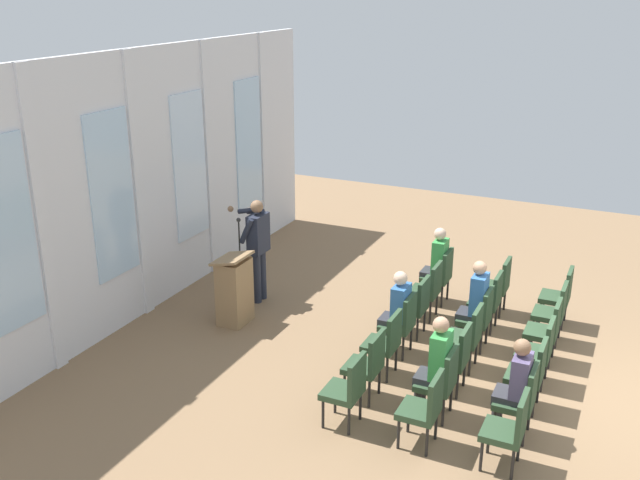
{
  "coord_description": "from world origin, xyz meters",
  "views": [
    {
      "loc": [
        -8.88,
        -0.55,
        5.1
      ],
      "look_at": [
        0.23,
        3.72,
        1.47
      ],
      "focal_mm": 40.21,
      "sensor_mm": 36.0,
      "label": 1
    }
  ],
  "objects_px": {
    "chair_r1_c2": "(456,355)",
    "chair_r2_c3": "(540,348)",
    "chair_r0_c0": "(348,387)",
    "chair_r1_c0": "(425,406)",
    "chair_r0_c6": "(441,273)",
    "mic_stand": "(241,288)",
    "audience_r1_c1": "(436,362)",
    "lectern": "(234,290)",
    "chair_r0_c3": "(402,321)",
    "audience_r1_c4": "(475,300)",
    "chair_r2_c2": "(531,371)",
    "chair_r1_c4": "(479,315)",
    "chair_r1_c6": "(498,283)",
    "chair_r1_c5": "(489,298)",
    "chair_r1_c1": "(441,379)",
    "chair_r2_c5": "(554,309)",
    "chair_r2_c1": "(521,397)",
    "chair_r0_c2": "(386,340)",
    "chair_r0_c1": "(368,362)",
    "chair_r2_c4": "(547,328)",
    "chair_r0_c4": "(416,303)",
    "audience_r0_c6": "(436,261)",
    "chair_r2_c6": "(560,293)",
    "audience_r2_c1": "(515,382)",
    "audience_r0_c3": "(397,308)",
    "speaker": "(258,243)",
    "chair_r1_c3": "(468,334)",
    "chair_r2_c0": "(510,427)",
    "chair_r0_c5": "(429,287)"
  },
  "relations": [
    {
      "from": "chair_r0_c4",
      "to": "audience_r1_c4",
      "type": "bearing_deg",
      "value": -90.0
    },
    {
      "from": "chair_r0_c6",
      "to": "audience_r0_c6",
      "type": "xyz_separation_m",
      "value": [
        -0.0,
        0.08,
        0.2
      ]
    },
    {
      "from": "chair_r0_c0",
      "to": "chair_r1_c3",
      "type": "relative_size",
      "value": 1.0
    },
    {
      "from": "chair_r1_c0",
      "to": "chair_r0_c6",
      "type": "bearing_deg",
      "value": 13.7
    },
    {
      "from": "chair_r0_c3",
      "to": "audience_r0_c3",
      "type": "bearing_deg",
      "value": 90.0
    },
    {
      "from": "audience_r1_c4",
      "to": "chair_r2_c2",
      "type": "xyz_separation_m",
      "value": [
        -1.31,
        -1.04,
        -0.22
      ]
    },
    {
      "from": "lectern",
      "to": "chair_r1_c2",
      "type": "bearing_deg",
      "value": -98.06
    },
    {
      "from": "chair_r0_c1",
      "to": "chair_r1_c1",
      "type": "xyz_separation_m",
      "value": [
        0.0,
        -0.96,
        0.0
      ]
    },
    {
      "from": "chair_r1_c4",
      "to": "chair_r1_c6",
      "type": "relative_size",
      "value": 1.0
    },
    {
      "from": "chair_r2_c4",
      "to": "chair_r2_c5",
      "type": "xyz_separation_m",
      "value": [
        0.66,
        0.0,
        0.0
      ]
    },
    {
      "from": "chair_r0_c0",
      "to": "chair_r2_c5",
      "type": "xyz_separation_m",
      "value": [
        3.29,
        -1.92,
        0.0
      ]
    },
    {
      "from": "audience_r2_c1",
      "to": "audience_r0_c3",
      "type": "bearing_deg",
      "value": 55.63
    },
    {
      "from": "chair_r0_c2",
      "to": "chair_r1_c1",
      "type": "distance_m",
      "value": 1.16
    },
    {
      "from": "audience_r1_c1",
      "to": "chair_r1_c6",
      "type": "height_order",
      "value": "audience_r1_c1"
    },
    {
      "from": "chair_r1_c4",
      "to": "chair_r2_c1",
      "type": "height_order",
      "value": "same"
    },
    {
      "from": "chair_r1_c2",
      "to": "chair_r2_c3",
      "type": "relative_size",
      "value": 1.0
    },
    {
      "from": "chair_r0_c0",
      "to": "chair_r1_c2",
      "type": "relative_size",
      "value": 1.0
    },
    {
      "from": "chair_r2_c2",
      "to": "chair_r2_c3",
      "type": "height_order",
      "value": "same"
    },
    {
      "from": "chair_r1_c3",
      "to": "chair_r2_c0",
      "type": "bearing_deg",
      "value": -154.01
    },
    {
      "from": "speaker",
      "to": "audience_r2_c1",
      "type": "bearing_deg",
      "value": -114.15
    },
    {
      "from": "speaker",
      "to": "chair_r1_c1",
      "type": "height_order",
      "value": "speaker"
    },
    {
      "from": "mic_stand",
      "to": "chair_r0_c3",
      "type": "relative_size",
      "value": 1.65
    },
    {
      "from": "chair_r1_c6",
      "to": "chair_r2_c1",
      "type": "height_order",
      "value": "same"
    },
    {
      "from": "mic_stand",
      "to": "audience_r1_c1",
      "type": "height_order",
      "value": "mic_stand"
    },
    {
      "from": "chair_r0_c5",
      "to": "chair_r1_c2",
      "type": "height_order",
      "value": "same"
    },
    {
      "from": "chair_r0_c6",
      "to": "chair_r2_c0",
      "type": "relative_size",
      "value": 1.0
    },
    {
      "from": "chair_r1_c0",
      "to": "chair_r2_c2",
      "type": "distance_m",
      "value": 1.63
    },
    {
      "from": "chair_r1_c1",
      "to": "chair_r2_c5",
      "type": "distance_m",
      "value": 2.8
    },
    {
      "from": "audience_r2_c1",
      "to": "speaker",
      "type": "bearing_deg",
      "value": 65.85
    },
    {
      "from": "audience_r1_c4",
      "to": "chair_r2_c0",
      "type": "distance_m",
      "value": 2.84
    },
    {
      "from": "chair_r2_c1",
      "to": "audience_r2_c1",
      "type": "height_order",
      "value": "audience_r2_c1"
    },
    {
      "from": "chair_r2_c2",
      "to": "chair_r2_c1",
      "type": "bearing_deg",
      "value": 180.0
    },
    {
      "from": "chair_r0_c3",
      "to": "chair_r1_c6",
      "type": "distance_m",
      "value": 2.19
    },
    {
      "from": "chair_r1_c0",
      "to": "speaker",
      "type": "bearing_deg",
      "value": 53.96
    },
    {
      "from": "chair_r1_c5",
      "to": "chair_r2_c0",
      "type": "xyz_separation_m",
      "value": [
        -3.29,
        -0.96,
        0.0
      ]
    },
    {
      "from": "chair_r0_c2",
      "to": "chair_r2_c3",
      "type": "height_order",
      "value": "same"
    },
    {
      "from": "chair_r0_c5",
      "to": "chair_r1_c4",
      "type": "distance_m",
      "value": 1.16
    },
    {
      "from": "chair_r1_c0",
      "to": "audience_r1_c1",
      "type": "height_order",
      "value": "audience_r1_c1"
    },
    {
      "from": "chair_r1_c0",
      "to": "chair_r1_c5",
      "type": "height_order",
      "value": "same"
    },
    {
      "from": "speaker",
      "to": "chair_r1_c2",
      "type": "bearing_deg",
      "value": -110.72
    },
    {
      "from": "chair_r0_c4",
      "to": "chair_r1_c1",
      "type": "xyz_separation_m",
      "value": [
        -1.97,
        -0.96,
        0.0
      ]
    },
    {
      "from": "chair_r0_c6",
      "to": "chair_r2_c4",
      "type": "height_order",
      "value": "same"
    },
    {
      "from": "chair_r0_c3",
      "to": "audience_r1_c4",
      "type": "distance_m",
      "value": 1.12
    },
    {
      "from": "speaker",
      "to": "lectern",
      "type": "relative_size",
      "value": 1.53
    },
    {
      "from": "chair_r0_c0",
      "to": "audience_r1_c4",
      "type": "bearing_deg",
      "value": -18.55
    },
    {
      "from": "chair_r1_c0",
      "to": "audience_r1_c1",
      "type": "distance_m",
      "value": 0.7
    },
    {
      "from": "chair_r1_c3",
      "to": "chair_r1_c4",
      "type": "bearing_deg",
      "value": 0.0
    },
    {
      "from": "audience_r2_c1",
      "to": "chair_r2_c5",
      "type": "height_order",
      "value": "audience_r2_c1"
    },
    {
      "from": "chair_r0_c5",
      "to": "chair_r2_c2",
      "type": "bearing_deg",
      "value": -135.72
    },
    {
      "from": "audience_r0_c6",
      "to": "chair_r2_c6",
      "type": "bearing_deg",
      "value": -90.0
    }
  ]
}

